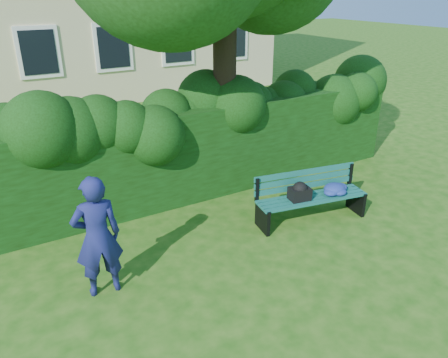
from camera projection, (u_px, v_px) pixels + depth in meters
ground at (243, 244)px, 7.22m from camera, size 80.00×80.00×0.00m
hedge at (182, 153)px, 8.58m from camera, size 10.00×1.00×1.80m
park_bench at (314, 194)px, 7.82m from camera, size 2.09×0.90×0.89m
man_reading at (97, 237)px, 5.77m from camera, size 0.67×0.47×1.75m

